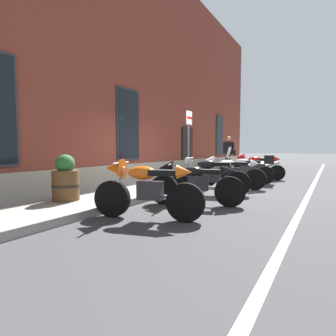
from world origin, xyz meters
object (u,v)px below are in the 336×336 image
at_px(pedestrian_dark_jacket, 229,151).
at_px(parking_sign, 189,136).
at_px(motorcycle_black_sport, 193,181).
at_px(motorcycle_silver_touring, 248,168).
at_px(barrel_planter, 66,180).
at_px(motorcycle_black_naked, 210,176).
at_px(motorcycle_orange_sport, 144,187).
at_px(motorcycle_white_sport, 228,171).
at_px(motorcycle_red_sport, 255,165).

distance_m(pedestrian_dark_jacket, parking_sign, 5.04).
height_order(motorcycle_black_sport, pedestrian_dark_jacket, pedestrian_dark_jacket).
distance_m(motorcycle_silver_touring, barrel_planter, 6.45).
height_order(motorcycle_black_naked, parking_sign, parking_sign).
bearing_deg(motorcycle_black_sport, motorcycle_black_naked, 8.19).
bearing_deg(pedestrian_dark_jacket, parking_sign, -176.73).
bearing_deg(barrel_planter, motorcycle_orange_sport, -88.05).
xyz_separation_m(motorcycle_black_naked, motorcycle_silver_touring, (2.98, -0.26, 0.05)).
relative_size(motorcycle_black_sport, motorcycle_silver_touring, 0.99).
xyz_separation_m(motorcycle_black_sport, pedestrian_dark_jacket, (7.84, 1.81, 0.57)).
bearing_deg(barrel_planter, motorcycle_white_sport, -24.83).
distance_m(motorcycle_black_naked, parking_sign, 2.23).
distance_m(motorcycle_black_naked, motorcycle_white_sport, 1.37).
bearing_deg(parking_sign, motorcycle_black_sport, -151.68).
height_order(motorcycle_black_sport, barrel_planter, barrel_planter).
bearing_deg(motorcycle_silver_touring, motorcycle_black_sport, 179.38).
bearing_deg(motorcycle_red_sport, motorcycle_white_sport, 176.41).
relative_size(motorcycle_red_sport, pedestrian_dark_jacket, 1.17).
relative_size(motorcycle_black_naked, pedestrian_dark_jacket, 1.22).
distance_m(pedestrian_dark_jacket, barrel_planter, 9.43).
height_order(motorcycle_orange_sport, motorcycle_black_naked, motorcycle_orange_sport).
distance_m(motorcycle_red_sport, parking_sign, 3.44).
bearing_deg(motorcycle_red_sport, motorcycle_black_naked, 177.02).
relative_size(motorcycle_white_sport, parking_sign, 0.91).
bearing_deg(barrel_planter, motorcycle_red_sport, -17.01).
distance_m(motorcycle_black_sport, motorcycle_silver_touring, 4.48).
relative_size(motorcycle_black_sport, motorcycle_red_sport, 1.01).
xyz_separation_m(motorcycle_silver_touring, motorcycle_red_sport, (1.23, 0.04, 0.03)).
height_order(pedestrian_dark_jacket, parking_sign, parking_sign).
relative_size(motorcycle_white_sport, motorcycle_silver_touring, 1.05).
height_order(pedestrian_dark_jacket, barrel_planter, pedestrian_dark_jacket).
xyz_separation_m(parking_sign, barrel_planter, (-4.40, 0.69, -1.11)).
height_order(motorcycle_silver_touring, motorcycle_red_sport, motorcycle_silver_touring).
bearing_deg(barrel_planter, motorcycle_silver_touring, -20.59).
distance_m(motorcycle_black_sport, motorcycle_black_naked, 1.51).
bearing_deg(motorcycle_white_sport, motorcycle_silver_touring, -7.84).
bearing_deg(motorcycle_orange_sport, parking_sign, 16.74).
xyz_separation_m(motorcycle_black_sport, motorcycle_white_sport, (2.86, 0.17, 0.02)).
bearing_deg(motorcycle_black_sport, pedestrian_dark_jacket, 13.04).
height_order(motorcycle_white_sport, motorcycle_red_sport, motorcycle_red_sport).
bearing_deg(motorcycle_black_naked, motorcycle_black_sport, -171.81).
relative_size(motorcycle_silver_touring, parking_sign, 0.86).
height_order(parking_sign, barrel_planter, parking_sign).
height_order(motorcycle_white_sport, parking_sign, parking_sign).
bearing_deg(motorcycle_black_naked, motorcycle_red_sport, -2.98).
bearing_deg(motorcycle_red_sport, barrel_planter, 162.99).
bearing_deg(motorcycle_white_sport, parking_sign, 90.76).
bearing_deg(parking_sign, pedestrian_dark_jacket, 3.27).
bearing_deg(motorcycle_orange_sport, pedestrian_dark_jacket, 9.67).
distance_m(motorcycle_silver_touring, motorcycle_red_sport, 1.23).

